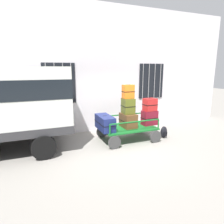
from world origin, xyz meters
TOP-DOWN VIEW (x-y plane):
  - ground_plane at (0.00, 0.00)m, footprint 40.00×40.00m
  - building_wall at (0.00, 2.21)m, footprint 12.00×0.37m
  - luggage_cart at (0.35, 0.56)m, footprint 1.99×1.28m
  - cart_railing at (0.35, 0.56)m, footprint 1.87×1.14m
  - suitcase_left_bottom at (-0.52, 0.59)m, footprint 0.44×1.01m
  - suitcase_midleft_bottom at (0.35, 0.56)m, footprint 0.47×0.65m
  - suitcase_midleft_middle at (0.35, 0.59)m, footprint 0.41×0.46m
  - suitcase_midleft_top at (0.35, 0.60)m, footprint 0.40×0.26m
  - suitcase_center_bottom at (1.22, 0.54)m, footprint 0.58×0.38m
  - suitcase_center_middle at (1.22, 0.54)m, footprint 0.48×0.39m
  - backpack at (1.69, 0.26)m, footprint 0.27×0.22m

SIDE VIEW (x-z plane):
  - ground_plane at x=0.00m, z-range 0.00..0.00m
  - backpack at x=1.69m, z-range 0.00..0.44m
  - luggage_cart at x=0.35m, z-range 0.15..0.63m
  - suitcase_left_bottom at x=-0.52m, z-range 0.48..0.97m
  - suitcase_midleft_bottom at x=0.35m, z-range 0.48..0.98m
  - suitcase_center_bottom at x=1.22m, z-range 0.48..1.02m
  - cart_railing at x=0.35m, z-range 0.60..0.95m
  - suitcase_center_middle at x=1.22m, z-range 1.02..1.48m
  - suitcase_midleft_middle at x=0.35m, z-range 0.98..1.52m
  - suitcase_midleft_top at x=0.35m, z-range 1.52..2.00m
  - building_wall at x=0.00m, z-range 0.00..5.00m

